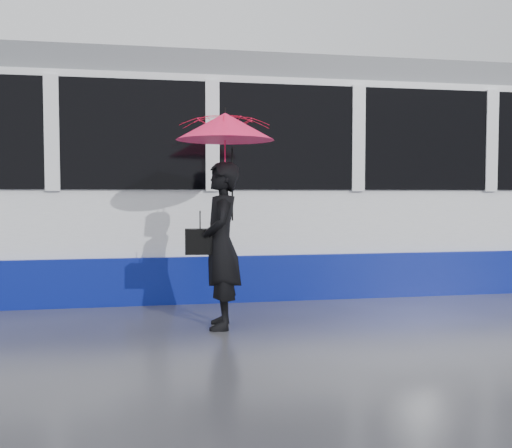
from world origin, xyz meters
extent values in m
plane|color=#2F2F34|center=(0.00, 0.00, 0.00)|extent=(90.00, 90.00, 0.00)
cube|color=#3F3D38|center=(0.00, 1.78, 0.01)|extent=(34.00, 0.07, 0.02)
cube|color=#3F3D38|center=(0.00, 3.22, 0.01)|extent=(34.00, 0.07, 0.02)
cube|color=white|center=(2.05, 2.50, 1.52)|extent=(24.00, 2.40, 2.95)
cube|color=navy|center=(2.05, 2.50, 0.31)|extent=(24.00, 2.56, 0.62)
cube|color=black|center=(2.05, 2.50, 2.20)|extent=(23.00, 2.48, 1.40)
cube|color=slate|center=(2.05, 2.50, 3.17)|extent=(23.60, 2.20, 0.35)
imported|color=black|center=(-0.51, -0.14, 0.89)|extent=(0.48, 0.68, 1.78)
imported|color=#DA1271|center=(-0.46, -0.14, 1.88)|extent=(1.05, 1.07, 0.89)
cone|color=#DA1271|center=(-0.46, -0.14, 2.16)|extent=(1.13, 1.13, 0.29)
cylinder|color=black|center=(-0.46, -0.14, 2.32)|extent=(0.01, 0.01, 0.07)
cylinder|color=black|center=(-0.38, -0.11, 1.54)|extent=(0.02, 0.02, 0.78)
cube|color=black|center=(-0.73, -0.12, 0.93)|extent=(0.33, 0.16, 0.28)
cylinder|color=black|center=(-0.73, -0.12, 1.16)|extent=(0.01, 0.01, 0.18)
camera|label=1|loc=(-1.22, -6.19, 1.44)|focal=40.00mm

